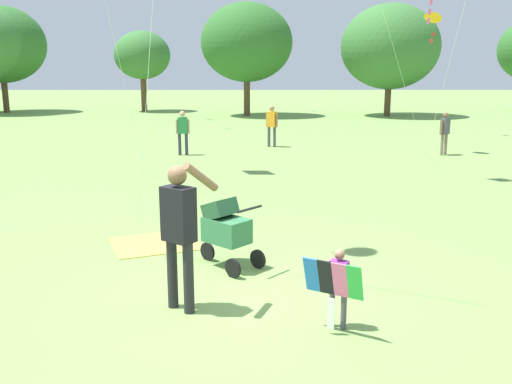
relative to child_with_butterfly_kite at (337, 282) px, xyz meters
The scene contains 10 objects.
ground_plane 1.53m from the child_with_butterfly_kite, 147.69° to the left, with size 120.00×120.00×0.00m, color #75994C.
treeline_distant 29.38m from the child_with_butterfly_kite, 101.17° to the left, with size 42.28×8.51×6.55m.
child_with_butterfly_kite is the anchor object (origin of this frame).
person_adult_flyer 1.95m from the child_with_butterfly_kite, 163.49° to the left, with size 0.71×0.48×1.86m.
stroller 2.44m from the child_with_butterfly_kite, 123.13° to the left, with size 1.00×0.95×1.03m.
kite_orange_delta 14.34m from the child_with_butterfly_kite, 69.59° to the left, with size 2.81×4.07×4.58m.
person_red_shirt 13.01m from the child_with_butterfly_kite, 104.34° to the left, with size 0.46×0.25×1.45m.
person_sitting_far 13.65m from the child_with_butterfly_kite, 66.92° to the left, with size 0.37×0.34×1.40m.
person_couple_left 14.48m from the child_with_butterfly_kite, 90.98° to the left, with size 0.42×0.33×1.48m.
picnic_blanket 4.07m from the child_with_butterfly_kite, 129.37° to the left, with size 1.37×1.18×0.02m, color gold.
Camera 1 is at (0.27, -6.67, 2.93)m, focal length 39.81 mm.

